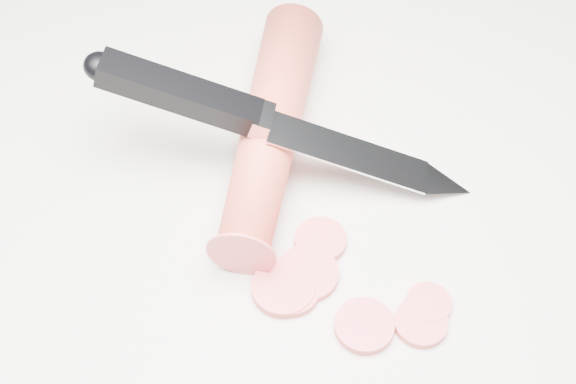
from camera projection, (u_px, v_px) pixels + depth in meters
ground at (292, 212)px, 0.55m from camera, size 2.40×2.40×0.00m
carrot at (271, 128)px, 0.56m from camera, size 0.18×0.18×0.04m
carrot_slice_0 at (307, 274)px, 0.52m from camera, size 0.04×0.04×0.01m
carrot_slice_1 at (421, 322)px, 0.50m from camera, size 0.03×0.03×0.01m
carrot_slice_2 at (291, 291)px, 0.51m from camera, size 0.04×0.04×0.01m
carrot_slice_3 at (428, 304)px, 0.50m from camera, size 0.03×0.03×0.01m
carrot_slice_4 at (320, 240)px, 0.53m from camera, size 0.03×0.03×0.01m
carrot_slice_5 at (283, 288)px, 0.51m from camera, size 0.04×0.04×0.01m
carrot_slice_6 at (364, 326)px, 0.49m from camera, size 0.04×0.04×0.01m
kitchen_knife at (284, 124)px, 0.54m from camera, size 0.21×0.21×0.09m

